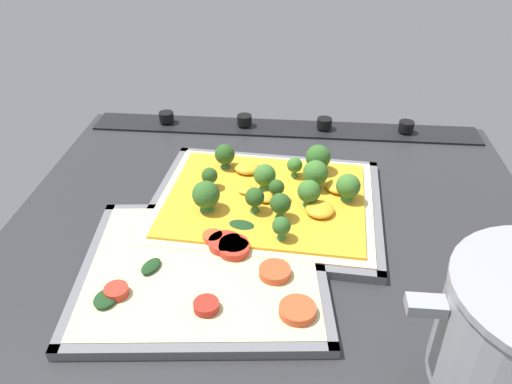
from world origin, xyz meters
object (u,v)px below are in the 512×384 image
object	(u,v)px
baking_tray_front	(266,206)
veggie_pizza_back	(207,267)
baking_tray_back	(204,271)
broccoli_pizza	(271,195)

from	to	relation	value
baking_tray_front	veggie_pizza_back	size ratio (longest dim) A/B	1.17
baking_tray_back	veggie_pizza_back	xyz separation A→B (cm)	(-0.52, 0.07, 0.73)
baking_tray_front	veggie_pizza_back	bearing A→B (deg)	67.47
veggie_pizza_back	baking_tray_back	bearing A→B (deg)	-7.94
baking_tray_front	veggie_pizza_back	distance (cm)	15.94
broccoli_pizza	baking_tray_back	bearing A→B (deg)	63.80
broccoli_pizza	baking_tray_front	bearing A→B (deg)	29.83
broccoli_pizza	veggie_pizza_back	size ratio (longest dim) A/B	1.09
broccoli_pizza	baking_tray_back	size ratio (longest dim) A/B	1.00
baking_tray_back	veggie_pizza_back	size ratio (longest dim) A/B	1.09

